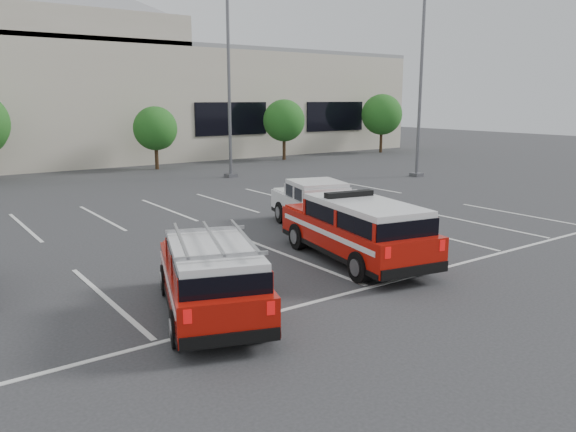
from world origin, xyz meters
The scene contains 11 objects.
ground centered at (0.00, 0.00, 0.00)m, with size 120.00×120.00×0.00m, color #2E2E30.
stall_markings centered at (0.00, 4.50, 0.01)m, with size 23.00×15.00×0.01m, color silver.
convention_building centered at (0.18, 31.86, 4.72)m, with size 60.00×16.99×13.20m.
tree_mid_right centered at (5.09, 22.05, 2.50)m, with size 2.77×2.77×3.99m.
tree_right centered at (15.09, 22.05, 2.77)m, with size 3.07×3.07×4.42m.
tree_far_right centered at (25.09, 22.05, 3.04)m, with size 3.37×3.37×4.85m.
light_pole_mid centered at (7.00, 16.00, 5.19)m, with size 0.90×0.60×10.24m.
light_pole_right centered at (16.00, 10.00, 5.19)m, with size 0.90×0.60×10.24m.
fire_chief_suv centered at (1.24, -0.98, 0.78)m, with size 2.92×5.66×1.90m.
white_pickup centered at (2.73, 2.42, 0.66)m, with size 3.29×5.71×1.66m.
ladder_suv centered at (-3.92, -2.22, 0.72)m, with size 3.21×4.88×1.79m.
Camera 1 is at (-9.06, -12.10, 4.42)m, focal length 35.00 mm.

